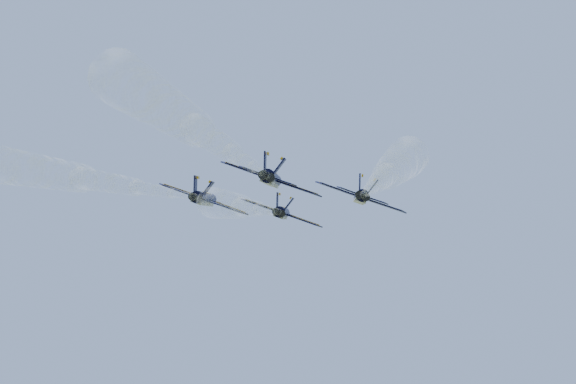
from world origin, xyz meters
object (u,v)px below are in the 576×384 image
at_px(jet_lead, 282,213).
at_px(jet_left, 204,199).
at_px(jet_right, 361,197).
at_px(jet_slot, 271,179).

bearing_deg(jet_lead, jet_left, -129.28).
relative_size(jet_left, jet_right, 1.00).
height_order(jet_right, jet_slot, same).
relative_size(jet_lead, jet_left, 1.00).
xyz_separation_m(jet_lead, jet_left, (-4.06, -14.94, 0.00)).
height_order(jet_lead, jet_left, same).
bearing_deg(jet_left, jet_slot, -54.38).
bearing_deg(jet_right, jet_lead, 130.19).
bearing_deg(jet_lead, jet_right, -49.81).
height_order(jet_left, jet_right, same).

